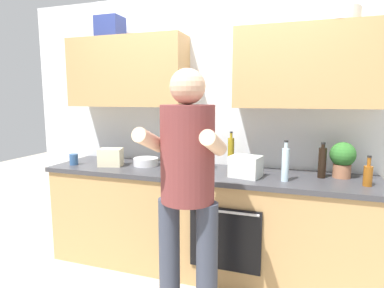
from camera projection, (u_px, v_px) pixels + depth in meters
ground_plane at (203, 268)px, 2.90m from camera, size 12.00×12.00×0.00m
back_wall_unit at (212, 102)px, 2.94m from camera, size 4.00×0.38×2.50m
counter at (203, 220)px, 2.83m from camera, size 2.84×0.67×0.90m
person_standing at (187, 181)px, 2.01m from camera, size 0.49×0.45×1.71m
bottle_oil at (231, 153)px, 2.86m from camera, size 0.06×0.06×0.33m
bottle_soy at (322, 162)px, 2.53m from camera, size 0.06×0.06×0.29m
bottle_syrup at (368, 175)px, 2.30m from camera, size 0.06×0.06×0.22m
bottle_soda at (179, 160)px, 2.75m from camera, size 0.08×0.08×0.25m
bottle_water at (285, 164)px, 2.42m from camera, size 0.05×0.05×0.32m
cup_stoneware at (247, 165)px, 2.79m from camera, size 0.07×0.07×0.10m
cup_tea at (74, 159)px, 3.03m from camera, size 0.08×0.08×0.10m
mixing_bowl at (146, 162)px, 3.00m from camera, size 0.23×0.23×0.07m
knife_block at (200, 155)px, 2.82m from camera, size 0.10×0.14×0.32m
potted_herb at (343, 158)px, 2.53m from camera, size 0.20×0.20×0.29m
grocery_bag_rice at (111, 157)px, 2.98m from camera, size 0.24×0.21×0.16m
grocery_bag_produce at (246, 166)px, 2.56m from camera, size 0.27×0.23×0.17m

